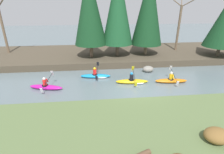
{
  "coord_description": "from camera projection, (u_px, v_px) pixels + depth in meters",
  "views": [
    {
      "loc": [
        -3.13,
        -11.74,
        6.3
      ],
      "look_at": [
        -1.76,
        1.69,
        0.55
      ],
      "focal_mm": 28.0,
      "sensor_mm": 36.0,
      "label": 1
    }
  ],
  "objects": [
    {
      "name": "bare_tree_mid_upstream",
      "position": [
        179.0,
        23.0,
        21.35
      ],
      "size": [
        3.93,
        3.88,
        7.16
      ],
      "color": "brown",
      "rests_on": "riverbank_far"
    },
    {
      "name": "bare_tree_upstream",
      "position": [
        3.0,
        24.0,
        20.12
      ],
      "size": [
        3.88,
        3.83,
        7.07
      ],
      "color": "brown",
      "rests_on": "riverbank_far"
    },
    {
      "name": "kayaker_trailing",
      "position": [
        97.0,
        76.0,
        15.86
      ],
      "size": [
        2.79,
        2.07,
        1.2
      ],
      "rotation": [
        0.0,
        0.0,
        -0.09
      ],
      "color": "#1993D6",
      "rests_on": "ground"
    },
    {
      "name": "shrub_clump_third",
      "position": [
        217.0,
        135.0,
        7.77
      ],
      "size": [
        1.16,
        0.97,
        0.63
      ],
      "color": "brown",
      "rests_on": "riverbank_near"
    },
    {
      "name": "riverbank_far",
      "position": [
        120.0,
        54.0,
        21.98
      ],
      "size": [
        44.0,
        8.79,
        0.68
      ],
      "color": "#4C4233",
      "rests_on": "ground"
    },
    {
      "name": "ground_plane",
      "position": [
        137.0,
        91.0,
        13.5
      ],
      "size": [
        90.0,
        90.0,
        0.0
      ],
      "primitive_type": "plane",
      "color": "slate"
    },
    {
      "name": "kayaker_far_back",
      "position": [
        46.0,
        87.0,
        13.74
      ],
      "size": [
        2.78,
        2.05,
        1.2
      ],
      "rotation": [
        0.0,
        0.0,
        -0.24
      ],
      "color": "#C61999",
      "rests_on": "ground"
    },
    {
      "name": "kayaker_lead",
      "position": [
        171.0,
        80.0,
        14.87
      ],
      "size": [
        2.79,
        2.07,
        1.2
      ],
      "rotation": [
        0.0,
        0.0,
        -0.08
      ],
      "color": "orange",
      "rests_on": "ground"
    },
    {
      "name": "conifer_tree_left",
      "position": [
        118.0,
        6.0,
        18.14
      ],
      "size": [
        3.37,
        3.37,
        9.21
      ],
      "color": "brown",
      "rests_on": "riverbank_far"
    },
    {
      "name": "conifer_tree_far_left",
      "position": [
        89.0,
        7.0,
        17.72
      ],
      "size": [
        3.46,
        3.46,
        9.0
      ],
      "color": "brown",
      "rests_on": "riverbank_far"
    },
    {
      "name": "kayaker_middle",
      "position": [
        133.0,
        81.0,
        14.76
      ],
      "size": [
        2.79,
        2.07,
        1.2
      ],
      "rotation": [
        0.0,
        0.0,
        -0.08
      ],
      "color": "yellow",
      "rests_on": "ground"
    },
    {
      "name": "riverbank_near",
      "position": [
        166.0,
        144.0,
        8.1
      ],
      "size": [
        44.0,
        7.75,
        0.54
      ],
      "color": "#5B7042",
      "rests_on": "ground"
    },
    {
      "name": "conifer_tree_mid_left",
      "position": [
        149.0,
        7.0,
        18.77
      ],
      "size": [
        3.46,
        3.46,
        9.14
      ],
      "color": "#7A664C",
      "rests_on": "riverbank_far"
    },
    {
      "name": "boulder_midstream",
      "position": [
        148.0,
        69.0,
        17.17
      ],
      "size": [
        1.06,
        0.83,
        0.6
      ],
      "color": "gray",
      "rests_on": "ground"
    }
  ]
}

